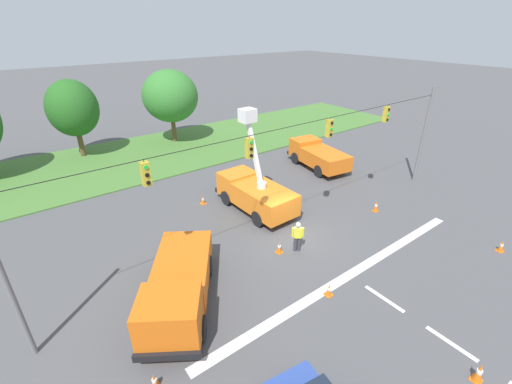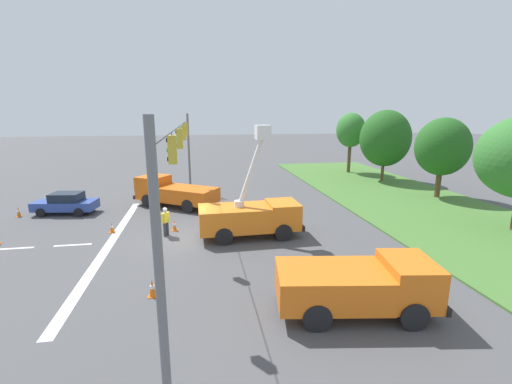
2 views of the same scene
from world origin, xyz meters
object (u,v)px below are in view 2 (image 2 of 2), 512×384
at_px(road_worker, 166,220).
at_px(traffic_cone_near_bucket, 141,196).
at_px(traffic_cone_far_right, 152,288).
at_px(utility_truck_support_far, 358,284).
at_px(traffic_cone_foreground_right, 175,225).
at_px(traffic_cone_lane_edge_a, 19,212).
at_px(tree_far_west, 351,130).
at_px(traffic_cone_far_left, 286,217).
at_px(traffic_cone_mid_right, 112,228).
at_px(tree_centre, 443,147).
at_px(utility_truck_bucket_lift, 251,215).
at_px(sedan_blue, 66,203).
at_px(tree_west, 385,138).
at_px(utility_truck_support_near, 173,192).

height_order(road_worker, traffic_cone_near_bucket, road_worker).
bearing_deg(traffic_cone_far_right, utility_truck_support_far, 72.61).
distance_m(traffic_cone_foreground_right, traffic_cone_lane_edge_a, 12.19).
distance_m(tree_far_west, traffic_cone_far_left, 22.25).
relative_size(traffic_cone_foreground_right, traffic_cone_mid_right, 1.07).
xyz_separation_m(tree_centre, utility_truck_support_far, (15.31, -14.79, -3.32)).
relative_size(utility_truck_bucket_lift, traffic_cone_foreground_right, 9.53).
xyz_separation_m(utility_truck_support_far, traffic_cone_lane_edge_a, (-15.29, -18.41, -0.77)).
height_order(tree_centre, utility_truck_bucket_lift, tree_centre).
bearing_deg(road_worker, traffic_cone_far_left, 100.75).
bearing_deg(sedan_blue, utility_truck_bucket_lift, 61.12).
height_order(utility_truck_bucket_lift, traffic_cone_far_left, utility_truck_bucket_lift).
distance_m(traffic_cone_near_bucket, traffic_cone_far_left, 13.18).
bearing_deg(utility_truck_support_far, traffic_cone_far_left, 179.50).
height_order(utility_truck_support_far, sedan_blue, utility_truck_support_far).
distance_m(sedan_blue, road_worker, 9.77).
bearing_deg(traffic_cone_mid_right, tree_centre, 100.13).
height_order(tree_far_west, traffic_cone_foreground_right, tree_far_west).
height_order(tree_far_west, utility_truck_bucket_lift, tree_far_west).
distance_m(tree_west, traffic_cone_lane_edge_a, 33.61).
relative_size(utility_truck_bucket_lift, traffic_cone_mid_right, 10.23).
bearing_deg(sedan_blue, road_worker, 51.49).
distance_m(utility_truck_support_far, traffic_cone_mid_right, 15.40).
xyz_separation_m(traffic_cone_foreground_right, traffic_cone_far_left, (-0.58, 7.35, -0.04)).
xyz_separation_m(utility_truck_support_far, traffic_cone_mid_right, (-10.69, -11.06, -0.81)).
relative_size(tree_far_west, traffic_cone_mid_right, 11.38).
bearing_deg(utility_truck_bucket_lift, traffic_cone_far_right, -38.56).
relative_size(utility_truck_support_far, traffic_cone_foreground_right, 8.85).
height_order(tree_west, traffic_cone_far_right, tree_west).
xyz_separation_m(sedan_blue, traffic_cone_far_right, (13.20, 7.70, -0.43)).
height_order(tree_far_west, traffic_cone_mid_right, tree_far_west).
bearing_deg(sedan_blue, tree_far_west, 115.09).
distance_m(utility_truck_support_far, sedan_blue, 21.86).
bearing_deg(traffic_cone_far_right, tree_far_west, 142.36).
relative_size(sedan_blue, traffic_cone_lane_edge_a, 6.28).
bearing_deg(utility_truck_support_far, traffic_cone_foreground_right, -145.12).
xyz_separation_m(tree_centre, utility_truck_bucket_lift, (6.70, -17.47, -3.10)).
bearing_deg(traffic_cone_foreground_right, traffic_cone_lane_edge_a, -113.64).
bearing_deg(tree_centre, tree_far_west, -170.90).
bearing_deg(traffic_cone_far_left, traffic_cone_near_bucket, -126.16).
relative_size(tree_centre, utility_truck_support_far, 1.13).
height_order(tree_west, traffic_cone_lane_edge_a, tree_west).
height_order(road_worker, traffic_cone_mid_right, road_worker).
bearing_deg(utility_truck_support_near, utility_truck_support_far, 25.03).
bearing_deg(traffic_cone_mid_right, utility_truck_support_far, 45.98).
bearing_deg(tree_west, utility_truck_support_far, -31.20).
xyz_separation_m(traffic_cone_foreground_right, traffic_cone_mid_right, (-0.29, -3.81, -0.03)).
bearing_deg(road_worker, traffic_cone_near_bucket, -162.83).
bearing_deg(tree_far_west, tree_west, 13.53).
bearing_deg(tree_centre, traffic_cone_lane_edge_a, -89.96).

